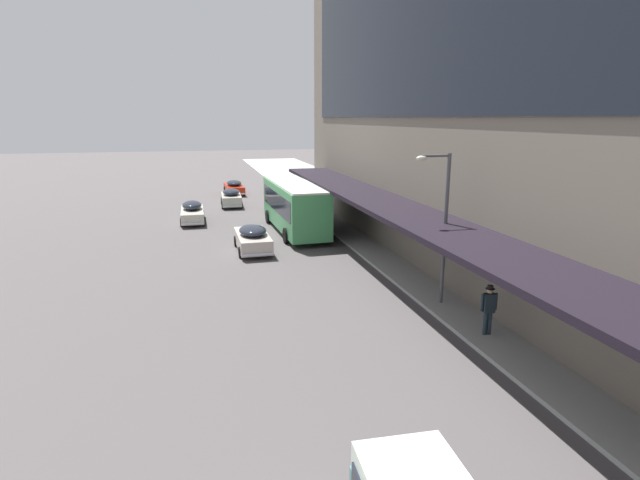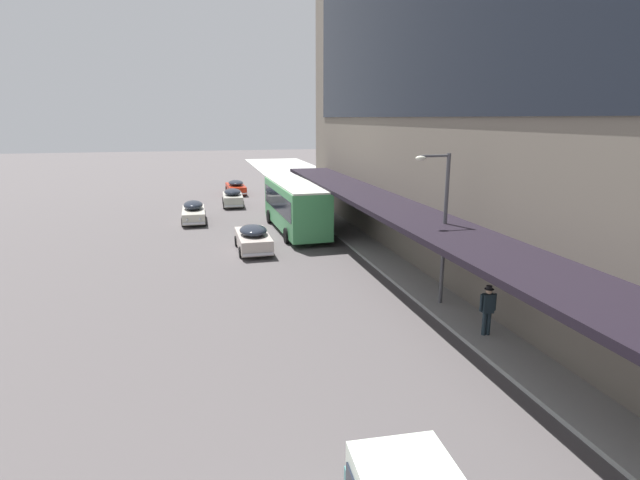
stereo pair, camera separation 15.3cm
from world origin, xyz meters
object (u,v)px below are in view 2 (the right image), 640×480
at_px(street_lamp, 441,217).
at_px(sedan_lead_mid, 253,238).
at_px(pedestrian_at_kerb, 488,308).
at_px(sedan_trailing_mid, 236,187).
at_px(transit_bus_kerbside_front, 295,204).
at_px(sedan_far_back, 194,212).
at_px(sedan_oncoming_front, 233,197).

bearing_deg(street_lamp, sedan_lead_mid, 120.69).
bearing_deg(pedestrian_at_kerb, sedan_trailing_mid, 98.97).
xyz_separation_m(transit_bus_kerbside_front, sedan_far_back, (-6.92, 5.16, -1.17)).
height_order(transit_bus_kerbside_front, street_lamp, street_lamp).
distance_m(sedan_lead_mid, pedestrian_at_kerb, 15.81).
height_order(pedestrian_at_kerb, street_lamp, street_lamp).
distance_m(sedan_trailing_mid, street_lamp, 34.97).
distance_m(transit_bus_kerbside_front, street_lamp, 15.84).
relative_size(sedan_trailing_mid, pedestrian_at_kerb, 2.72).
height_order(sedan_trailing_mid, street_lamp, street_lamp).
xyz_separation_m(transit_bus_kerbside_front, pedestrian_at_kerb, (3.31, -18.78, -0.78)).
xyz_separation_m(sedan_lead_mid, sedan_oncoming_front, (-0.04, 16.10, 0.01)).
bearing_deg(pedestrian_at_kerb, sedan_far_back, 113.13).
distance_m(sedan_trailing_mid, sedan_oncoming_front, 7.38).
height_order(sedan_lead_mid, sedan_oncoming_front, sedan_oncoming_front).
distance_m(sedan_far_back, street_lamp, 23.08).
bearing_deg(sedan_trailing_mid, transit_bus_kerbside_front, -82.08).
distance_m(transit_bus_kerbside_front, sedan_far_back, 8.71).
height_order(transit_bus_kerbside_front, sedan_far_back, transit_bus_kerbside_front).
xyz_separation_m(sedan_far_back, pedestrian_at_kerb, (10.23, -23.95, 0.39)).
bearing_deg(sedan_far_back, street_lamp, -64.20).
relative_size(sedan_trailing_mid, sedan_far_back, 1.05).
height_order(sedan_oncoming_front, pedestrian_at_kerb, pedestrian_at_kerb).
distance_m(sedan_oncoming_front, street_lamp, 27.99).
xyz_separation_m(sedan_lead_mid, pedestrian_at_kerb, (6.76, -14.29, 0.40)).
bearing_deg(sedan_oncoming_front, sedan_lead_mid, -89.87).
xyz_separation_m(pedestrian_at_kerb, street_lamp, (-0.27, 3.35, 2.66)).
bearing_deg(street_lamp, sedan_trailing_mid, 99.38).
relative_size(sedan_far_back, street_lamp, 0.76).
bearing_deg(sedan_lead_mid, sedan_far_back, 109.74).
xyz_separation_m(sedan_trailing_mid, street_lamp, (5.68, -34.37, 3.10)).
relative_size(transit_bus_kerbside_front, pedestrian_at_kerb, 5.46).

